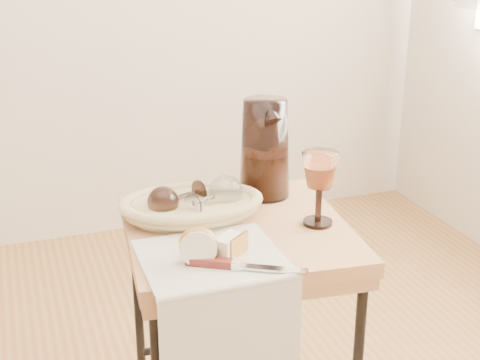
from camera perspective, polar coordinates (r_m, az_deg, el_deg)
name	(u,v)px	position (r m, az deg, el deg)	size (l,w,h in m)	color
side_table	(237,343)	(1.73, -0.23, -13.57)	(0.51, 0.51, 0.64)	brown
tea_towel	(211,258)	(1.42, -2.41, -6.55)	(0.29, 0.26, 0.01)	beige
bread_basket	(192,208)	(1.61, -4.09, -2.38)	(0.30, 0.21, 0.05)	tan
goblet_lying_a	(179,197)	(1.61, -5.16, -1.47)	(0.12, 0.07, 0.07)	#3A231C
goblet_lying_b	(212,197)	(1.60, -2.40, -1.44)	(0.13, 0.08, 0.08)	white
pitcher	(265,148)	(1.71, 2.10, 2.68)	(0.17, 0.25, 0.29)	black
wine_goblet	(319,189)	(1.56, 6.67, -0.73)	(0.09, 0.09, 0.18)	white
apple_half	(198,244)	(1.39, -3.53, -5.42)	(0.08, 0.04, 0.08)	#B52412
apple_wedge	(229,246)	(1.41, -0.94, -5.55)	(0.07, 0.04, 0.04)	#FFF3D0
table_knife	(241,264)	(1.37, 0.09, -7.09)	(0.24, 0.03, 0.02)	silver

